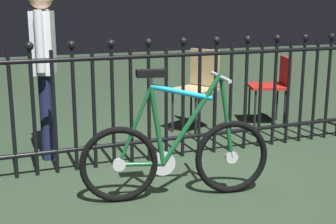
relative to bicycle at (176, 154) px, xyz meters
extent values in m
plane|color=#2B3C29|center=(0.17, 0.18, -0.33)|extent=(20.00, 20.00, 0.00)
cylinder|color=black|center=(-1.05, 0.84, 0.18)|extent=(0.03, 0.03, 1.02)
cylinder|color=black|center=(-0.89, 0.84, 0.18)|extent=(0.03, 0.03, 1.02)
sphere|color=black|center=(-0.89, 0.84, 0.73)|extent=(0.07, 0.07, 0.07)
cylinder|color=black|center=(-0.72, 0.84, 0.18)|extent=(0.03, 0.03, 1.02)
cylinder|color=black|center=(-0.56, 0.84, 0.18)|extent=(0.03, 0.03, 1.02)
sphere|color=black|center=(-0.56, 0.84, 0.73)|extent=(0.07, 0.07, 0.07)
cylinder|color=black|center=(-0.40, 0.84, 0.18)|extent=(0.03, 0.03, 1.02)
cylinder|color=black|center=(-0.23, 0.84, 0.18)|extent=(0.03, 0.03, 1.02)
sphere|color=black|center=(-0.23, 0.84, 0.73)|extent=(0.07, 0.07, 0.07)
cylinder|color=black|center=(-0.07, 0.84, 0.18)|extent=(0.03, 0.03, 1.02)
cylinder|color=black|center=(0.09, 0.84, 0.18)|extent=(0.03, 0.03, 1.02)
sphere|color=black|center=(0.09, 0.84, 0.73)|extent=(0.07, 0.07, 0.07)
cylinder|color=black|center=(0.26, 0.84, 0.18)|extent=(0.03, 0.03, 1.02)
cylinder|color=black|center=(0.42, 0.84, 0.18)|extent=(0.03, 0.03, 1.02)
sphere|color=black|center=(0.42, 0.84, 0.73)|extent=(0.07, 0.07, 0.07)
cylinder|color=black|center=(0.58, 0.84, 0.18)|extent=(0.03, 0.03, 1.02)
cylinder|color=black|center=(0.75, 0.84, 0.18)|extent=(0.03, 0.03, 1.02)
sphere|color=black|center=(0.75, 0.84, 0.73)|extent=(0.07, 0.07, 0.07)
cylinder|color=black|center=(0.91, 0.84, 0.18)|extent=(0.03, 0.03, 1.02)
cylinder|color=black|center=(1.07, 0.84, 0.18)|extent=(0.03, 0.03, 1.02)
sphere|color=black|center=(1.07, 0.84, 0.73)|extent=(0.07, 0.07, 0.07)
cylinder|color=black|center=(1.24, 0.84, 0.18)|extent=(0.03, 0.03, 1.02)
cylinder|color=black|center=(1.40, 0.84, 0.18)|extent=(0.03, 0.03, 1.02)
sphere|color=black|center=(1.40, 0.84, 0.73)|extent=(0.07, 0.07, 0.07)
cylinder|color=black|center=(1.57, 0.84, 0.18)|extent=(0.03, 0.03, 1.02)
cylinder|color=black|center=(1.73, 0.84, 0.18)|extent=(0.03, 0.03, 1.02)
sphere|color=black|center=(1.73, 0.84, 0.73)|extent=(0.07, 0.07, 0.07)
cylinder|color=black|center=(1.89, 0.84, 0.18)|extent=(0.03, 0.03, 1.02)
cylinder|color=black|center=(2.06, 0.84, 0.18)|extent=(0.03, 0.03, 1.02)
sphere|color=black|center=(2.06, 0.84, 0.73)|extent=(0.07, 0.07, 0.07)
cylinder|color=black|center=(0.17, 0.84, -0.15)|extent=(4.73, 0.04, 0.04)
cylinder|color=black|center=(0.17, 0.84, 0.61)|extent=(4.73, 0.04, 0.04)
torus|color=black|center=(-0.41, 0.08, -0.05)|extent=(0.55, 0.15, 0.56)
cylinder|color=silver|center=(-0.41, 0.08, -0.05)|extent=(0.10, 0.05, 0.09)
torus|color=black|center=(0.41, -0.08, -0.05)|extent=(0.55, 0.15, 0.56)
cylinder|color=silver|center=(0.41, -0.08, -0.05)|extent=(0.10, 0.05, 0.09)
cylinder|color=#19592D|center=(0.11, -0.02, 0.25)|extent=(0.44, 0.12, 0.65)
cylinder|color=#19A5D8|center=(0.03, -0.01, 0.45)|extent=(0.44, 0.12, 0.14)
cylinder|color=#19592D|center=(-0.14, 0.03, 0.22)|extent=(0.12, 0.06, 0.57)
cylinder|color=#19592D|center=(-0.25, 0.05, -0.06)|extent=(0.32, 0.09, 0.04)
cylinder|color=#19592D|center=(-0.29, 0.05, 0.22)|extent=(0.26, 0.07, 0.56)
cylinder|color=#19592D|center=(0.36, -0.07, 0.26)|extent=(0.13, 0.05, 0.62)
cylinder|color=silver|center=(0.31, -0.06, 0.56)|extent=(0.03, 0.03, 0.02)
cylinder|color=silver|center=(0.31, -0.06, 0.55)|extent=(0.10, 0.40, 0.03)
cylinder|color=silver|center=(-0.18, 0.03, 0.53)|extent=(0.03, 0.03, 0.07)
cube|color=black|center=(-0.18, 0.03, 0.59)|extent=(0.21, 0.13, 0.05)
cylinder|color=silver|center=(-0.10, 0.02, -0.07)|extent=(0.18, 0.05, 0.18)
cylinder|color=black|center=(1.60, 1.47, -0.11)|extent=(0.02, 0.02, 0.43)
cylinder|color=black|center=(1.72, 1.79, -0.11)|extent=(0.02, 0.02, 0.43)
cylinder|color=black|center=(1.92, 1.35, -0.11)|extent=(0.02, 0.02, 0.43)
cylinder|color=black|center=(2.03, 1.67, -0.11)|extent=(0.02, 0.02, 0.43)
cube|color=#A51E19|center=(1.82, 1.57, 0.12)|extent=(0.54, 0.54, 0.03)
cube|color=#A51E19|center=(2.00, 1.50, 0.30)|extent=(0.17, 0.39, 0.32)
cylinder|color=black|center=(0.80, 1.36, -0.10)|extent=(0.02, 0.02, 0.46)
cylinder|color=black|center=(0.66, 1.65, -0.10)|extent=(0.02, 0.02, 0.46)
cylinder|color=black|center=(1.09, 1.51, -0.10)|extent=(0.02, 0.02, 0.46)
cylinder|color=black|center=(0.95, 1.80, -0.10)|extent=(0.02, 0.02, 0.46)
cube|color=tan|center=(0.87, 1.58, 0.14)|extent=(0.54, 0.54, 0.03)
cube|color=tan|center=(1.05, 1.66, 0.37)|extent=(0.20, 0.36, 0.40)
cylinder|color=#191E3F|center=(-0.74, 1.22, 0.06)|extent=(0.11, 0.11, 0.77)
cylinder|color=#191E3F|center=(-0.70, 1.38, 0.06)|extent=(0.11, 0.11, 0.77)
cube|color=silver|center=(-0.72, 1.30, 0.72)|extent=(0.25, 0.34, 0.55)
cylinder|color=silver|center=(-0.78, 1.11, 0.74)|extent=(0.08, 0.08, 0.52)
cylinder|color=silver|center=(-0.67, 1.49, 0.74)|extent=(0.08, 0.08, 0.52)
camera|label=1|loc=(-1.25, -2.91, 1.04)|focal=49.64mm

